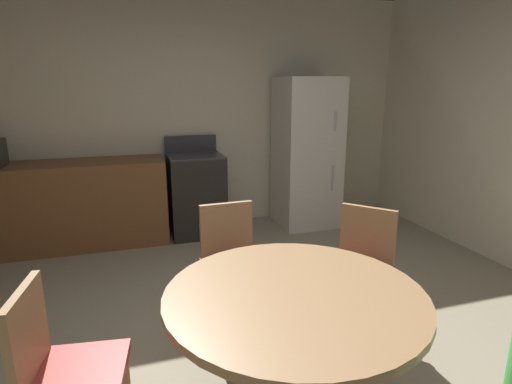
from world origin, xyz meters
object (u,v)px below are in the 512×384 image
Objects in this scene: dining_table at (294,323)px; chair_west at (61,366)px; oven_range at (196,194)px; refrigerator at (307,153)px; chair_northeast at (361,263)px; chair_north at (231,258)px.

dining_table is 1.04m from chair_west.
refrigerator is at bearing -2.30° from oven_range.
oven_range is at bearing 177.70° from refrigerator.
refrigerator reaches higher than oven_range.
dining_table is (-0.04, -2.99, 0.14)m from oven_range.
dining_table is 1.38× the size of chair_west.
chair_west is 1.88m from chair_northeast.
oven_range is 1.95m from chair_north.
chair_west is (-2.40, -2.79, -0.38)m from refrigerator.
oven_range reaches higher than chair_northeast.
refrigerator is 2.02× the size of chair_west.
chair_west is (-1.06, -2.85, 0.03)m from oven_range.
refrigerator is at bearing 57.12° from chair_west.
refrigerator is 2.02× the size of chair_northeast.
chair_north is (-1.41, -1.90, -0.38)m from refrigerator.
refrigerator is at bearing -146.19° from chair_northeast.
refrigerator reaches higher than chair_northeast.
refrigerator is 1.47× the size of dining_table.
refrigerator reaches higher than chair_north.
chair_north and chair_northeast have the same top height.
oven_range is 1.26× the size of chair_west.
chair_northeast is at bearing -104.83° from refrigerator.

